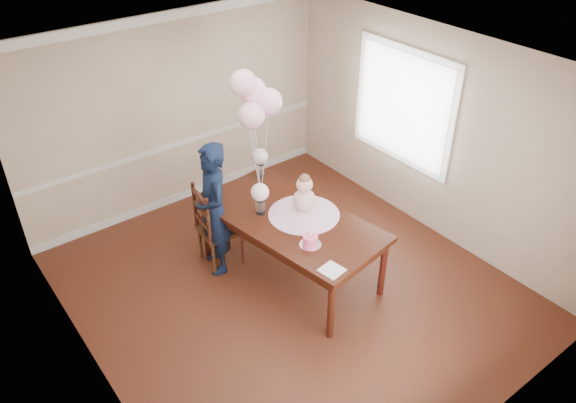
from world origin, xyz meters
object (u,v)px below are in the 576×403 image
Objects in this scene: woman at (213,210)px; dining_chair_seat at (220,229)px; birthday_cake at (310,240)px; dining_table_top at (291,220)px.

dining_chair_seat is at bearing 134.66° from woman.
dining_chair_seat is at bearing 107.49° from birthday_cake.
woman reaches higher than birthday_cake.
woman is (-0.10, -0.06, 0.35)m from dining_chair_seat.
woman is at bearing 112.52° from birthday_cake.
dining_chair_seat is 0.37m from woman.
woman reaches higher than dining_table_top.
dining_table_top is at bearing 75.05° from birthday_cake.
woman is at bearing -143.55° from dining_chair_seat.
dining_chair_seat is (-0.39, 1.24, -0.39)m from birthday_cake.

